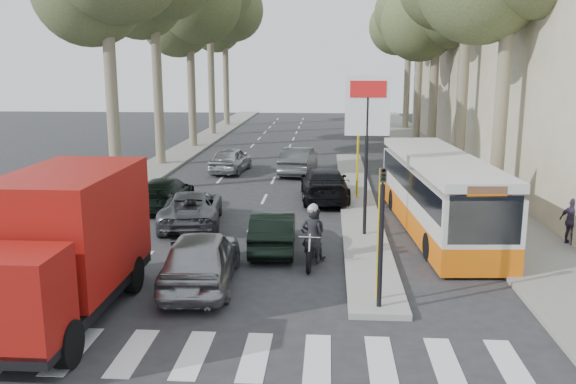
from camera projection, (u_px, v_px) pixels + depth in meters
The scene contains 23 objects.
ground at pixel (255, 287), 16.62m from camera, with size 120.00×120.00×0.00m, color #28282B.
sidewalk_right at pixel (429, 154), 40.44m from camera, with size 3.20×70.00×0.12m, color gray.
median_left at pixel (192, 146), 44.46m from camera, with size 2.40×64.00×0.12m, color gray.
traffic_island at pixel (357, 199), 27.12m from camera, with size 1.50×26.00×0.16m, color gray.
building_far at pixel (505, 37), 47.13m from camera, with size 11.00×20.00×16.00m, color #B7A88E.
billboard at pixel (367, 132), 20.52m from camera, with size 1.50×12.10×5.60m.
traffic_light_island at pixel (382, 214), 14.42m from camera, with size 0.16×0.41×3.60m.
tree_l_c at pixel (191, 4), 42.49m from camera, with size 7.40×7.20×13.71m.
tree_l_e at pixel (226, 13), 57.98m from camera, with size 7.40×7.20×14.49m.
tree_r_c at pixel (440, 5), 39.51m from camera, with size 7.40×7.20×13.32m.
tree_r_e at pixel (411, 14), 54.97m from camera, with size 7.40×7.20×14.10m.
silver_hatchback at pixel (201, 258), 16.58m from camera, with size 1.87×4.64×1.58m, color #93959A.
dark_hatchback at pixel (273, 230), 19.85m from camera, with size 1.38×3.97×1.31m, color black.
queue_car_a at pixel (192, 208), 22.90m from camera, with size 2.16×4.69×1.30m, color #505259.
queue_car_b at pixel (324, 184), 27.05m from camera, with size 2.04×5.03×1.46m, color black.
queue_car_c at pixel (231, 160), 34.06m from camera, with size 1.69×4.20×1.43m, color #A9ADB1.
queue_car_d at pixel (299, 161), 33.49m from camera, with size 1.59×4.55×1.50m, color #4F5257.
queue_car_e at pixel (165, 193), 25.65m from camera, with size 1.81×4.44×1.29m, color black.
red_truck at pixel (61, 244), 14.29m from camera, with size 2.51×6.51×3.47m.
city_bus at pixel (438, 191), 21.96m from camera, with size 3.02×10.75×2.80m.
motorcycle at pixel (313, 236), 18.52m from camera, with size 0.82×2.20×1.87m.
pedestrian_near at pixel (572, 221), 20.03m from camera, with size 0.90×0.44×1.54m, color #392F47.
pedestrian_far at pixel (471, 189), 24.72m from camera, with size 1.12×0.50×1.73m, color #6E6052.
Camera 1 is at (1.97, -15.62, 5.98)m, focal length 38.00 mm.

